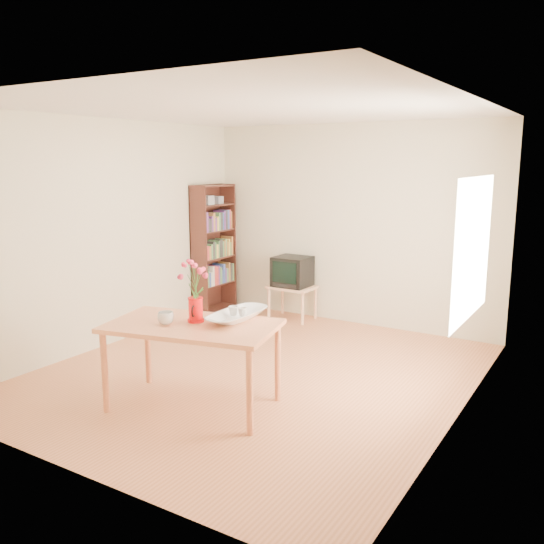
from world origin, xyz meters
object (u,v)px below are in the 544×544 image
Objects in this scene: table at (192,333)px; pitcher at (196,311)px; mug at (166,318)px; television at (293,271)px; bowl at (237,296)px.

table is 0.19m from pitcher.
mug is 3.10m from television.
table is 0.26m from mug.
pitcher is at bearing -77.18° from television.
mug is at bearing -135.37° from bowl.
pitcher is (-0.01, 0.07, 0.18)m from table.
mug is (-0.18, -0.13, 0.13)m from table.
pitcher is at bearing -178.10° from mug.
bowl is (0.27, 0.24, 0.12)m from pitcher.
bowl is at bearing -70.67° from television.
television is (-0.92, 2.63, -0.30)m from bowl.
television is at bearing 109.23° from bowl.
pitcher is at bearing 87.14° from table.
mug is 0.30× the size of television.
pitcher is 0.27m from mug.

